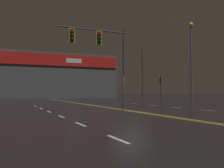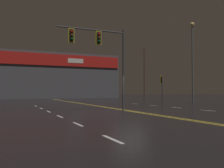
% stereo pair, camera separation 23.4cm
% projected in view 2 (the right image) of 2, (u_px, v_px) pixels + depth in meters
% --- Properties ---
extents(ground_plane, '(200.00, 200.00, 0.00)m').
position_uv_depth(ground_plane, '(130.00, 111.00, 17.58)').
color(ground_plane, black).
extents(road_markings, '(15.95, 60.00, 0.01)m').
position_uv_depth(road_markings, '(158.00, 112.00, 16.35)').
color(road_markings, gold).
rests_on(road_markings, ground).
extents(traffic_signal_median, '(4.98, 0.36, 5.96)m').
position_uv_depth(traffic_signal_median, '(98.00, 47.00, 17.62)').
color(traffic_signal_median, '#38383D').
rests_on(traffic_signal_median, ground).
extents(traffic_signal_corner_northeast, '(0.42, 0.36, 3.45)m').
position_uv_depth(traffic_signal_corner_northeast, '(162.00, 83.00, 32.55)').
color(traffic_signal_corner_northeast, '#38383D').
rests_on(traffic_signal_corner_northeast, ground).
extents(streetlight_far_left, '(0.56, 0.56, 10.14)m').
position_uv_depth(streetlight_far_left, '(192.00, 52.00, 31.39)').
color(streetlight_far_left, '#59595E').
rests_on(streetlight_far_left, ground).
extents(building_backdrop, '(30.19, 10.23, 9.24)m').
position_uv_depth(building_backdrop, '(45.00, 76.00, 53.15)').
color(building_backdrop, '#4C4C51').
rests_on(building_backdrop, ground).
extents(utility_pole_row, '(44.74, 0.26, 12.79)m').
position_uv_depth(utility_pole_row, '(42.00, 66.00, 47.22)').
color(utility_pole_row, '#4C3828').
rests_on(utility_pole_row, ground).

